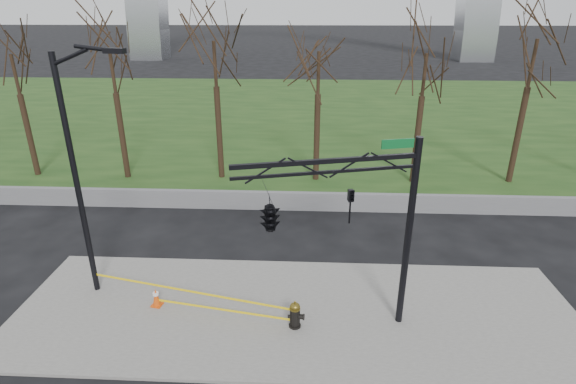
{
  "coord_description": "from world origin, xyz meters",
  "views": [
    {
      "loc": [
        0.32,
        -11.75,
        9.13
      ],
      "look_at": [
        -0.35,
        2.0,
        3.41
      ],
      "focal_mm": 27.8,
      "sensor_mm": 36.0,
      "label": 1
    }
  ],
  "objects_px": {
    "street_light": "(79,164)",
    "traffic_cone": "(156,297)",
    "traffic_signal_mast": "(298,211)",
    "fire_hydrant": "(295,315)"
  },
  "relations": [
    {
      "from": "fire_hydrant",
      "to": "traffic_signal_mast",
      "type": "relative_size",
      "value": 0.15
    },
    {
      "from": "traffic_cone",
      "to": "street_light",
      "type": "distance_m",
      "value": 4.85
    },
    {
      "from": "street_light",
      "to": "traffic_signal_mast",
      "type": "height_order",
      "value": "street_light"
    },
    {
      "from": "fire_hydrant",
      "to": "traffic_signal_mast",
      "type": "distance_m",
      "value": 3.65
    },
    {
      "from": "street_light",
      "to": "traffic_cone",
      "type": "bearing_deg",
      "value": -9.23
    },
    {
      "from": "traffic_cone",
      "to": "traffic_signal_mast",
      "type": "distance_m",
      "value": 6.06
    },
    {
      "from": "traffic_cone",
      "to": "street_light",
      "type": "relative_size",
      "value": 0.08
    },
    {
      "from": "traffic_cone",
      "to": "street_light",
      "type": "bearing_deg",
      "value": 160.27
    },
    {
      "from": "street_light",
      "to": "fire_hydrant",
      "type": "bearing_deg",
      "value": -2.85
    },
    {
      "from": "fire_hydrant",
      "to": "street_light",
      "type": "bearing_deg",
      "value": 172.78
    }
  ]
}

